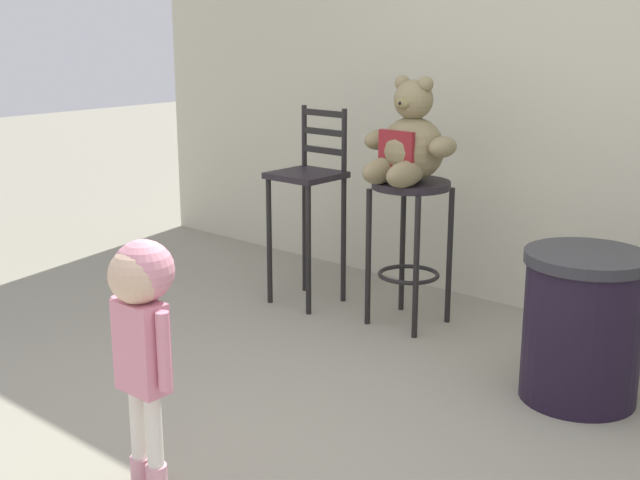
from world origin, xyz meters
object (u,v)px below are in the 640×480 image
teddy_bear (409,144)px  trash_bin (582,326)px  child_walking (142,312)px  bar_chair_empty (309,190)px  bar_stool_with_teddy (410,221)px

teddy_bear → trash_bin: size_ratio=0.82×
child_walking → teddy_bear: bearing=-22.6°
teddy_bear → child_walking: 2.07m
bar_chair_empty → trash_bin: bearing=-6.8°
teddy_bear → bar_chair_empty: teddy_bear is taller
trash_bin → teddy_bear: bearing=167.0°
teddy_bear → bar_chair_empty: (-0.68, -0.05, -0.34)m
trash_bin → bar_stool_with_teddy: bearing=165.7°
child_walking → bar_chair_empty: (-0.99, 1.97, 0.01)m
bar_chair_empty → bar_stool_with_teddy: bearing=6.4°
bar_stool_with_teddy → teddy_bear: 0.43m
child_walking → bar_chair_empty: bearing=-4.7°
teddy_bear → bar_stool_with_teddy: bearing=90.0°
bar_stool_with_teddy → bar_chair_empty: bearing=-173.6°
bar_stool_with_teddy → teddy_bear: teddy_bear is taller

